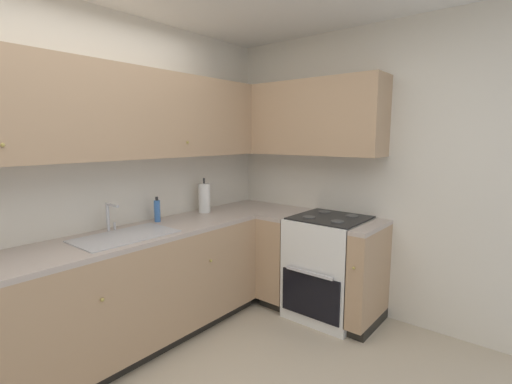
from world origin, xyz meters
The scene contains 13 objects.
wall_back centered at (0.00, 1.44, 1.28)m, with size 4.27×0.05×2.56m, color silver.
wall_right centered at (2.11, 0.00, 1.28)m, with size 0.05×2.92×2.56m, color silver.
lower_cabinets_back centered at (0.44, 1.11, 0.44)m, with size 2.08×0.62×0.86m.
countertop_back centered at (0.44, 1.11, 0.88)m, with size 3.28×0.60×0.04m, color #B7A89E.
lower_cabinets_right centered at (1.79, 0.38, 0.44)m, with size 0.62×1.05×0.86m.
countertop_right centered at (1.78, 0.38, 0.88)m, with size 0.60×1.05×0.03m.
oven_range centered at (1.80, 0.22, 0.46)m, with size 0.68×0.62×1.05m.
upper_cabinets_back centered at (0.28, 1.25, 1.78)m, with size 2.96×0.34×0.67m.
upper_cabinets_right centered at (1.92, 0.62, 1.78)m, with size 0.32×1.58×0.67m.
sink centered at (0.33, 1.08, 0.86)m, with size 0.70×0.40×0.10m.
faucet centered at (0.33, 1.29, 1.03)m, with size 0.07×0.16×0.22m.
soap_bottle centered at (0.76, 1.29, 0.99)m, with size 0.05×0.05×0.21m.
paper_towel_roll centered at (1.28, 1.27, 1.04)m, with size 0.11×0.11×0.34m.
Camera 1 is at (-1.05, -1.26, 1.61)m, focal length 25.58 mm.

